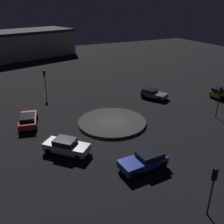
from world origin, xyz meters
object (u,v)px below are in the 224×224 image
(car_grey, at_px, (153,94))
(car_yellow, at_px, (222,92))
(traffic_light_east, at_px, (45,78))
(traffic_light_west, at_px, (213,182))
(traffic_light_south, at_px, (219,96))
(car_blue, at_px, (144,160))
(car_silver, at_px, (66,146))
(car_red, at_px, (28,120))
(store_building, at_px, (14,45))

(car_grey, height_order, car_yellow, car_yellow)
(traffic_light_east, bearing_deg, traffic_light_west, -11.21)
(traffic_light_south, bearing_deg, car_yellow, -123.20)
(car_blue, height_order, car_silver, car_silver)
(car_silver, xyz_separation_m, traffic_light_east, (17.30, -1.85, 2.06))
(car_grey, xyz_separation_m, car_silver, (-9.01, 16.19, 0.06))
(car_blue, bearing_deg, car_red, -62.08)
(traffic_light_west, bearing_deg, car_blue, 10.39)
(car_grey, height_order, car_red, car_red)
(traffic_light_south, bearing_deg, store_building, -50.91)
(car_grey, relative_size, car_silver, 0.97)
(car_silver, bearing_deg, car_red, -26.68)
(car_yellow, height_order, traffic_light_south, traffic_light_south)
(car_yellow, bearing_deg, traffic_light_south, -148.92)
(store_building, bearing_deg, car_silver, 72.64)
(traffic_light_south, bearing_deg, car_blue, 38.48)
(car_grey, xyz_separation_m, car_red, (-1.32, 18.58, 0.04))
(car_yellow, xyz_separation_m, traffic_light_south, (-5.16, 6.61, 2.13))
(traffic_light_west, bearing_deg, car_red, 25.72)
(car_grey, relative_size, store_building, 0.13)
(car_blue, xyz_separation_m, car_red, (13.00, 7.85, -0.02))
(car_grey, distance_m, traffic_light_east, 16.70)
(car_yellow, bearing_deg, car_blue, -160.63)
(traffic_light_east, xyz_separation_m, traffic_light_west, (-29.01, -4.67, -0.08))
(traffic_light_east, bearing_deg, car_red, -44.12)
(car_red, distance_m, traffic_light_south, 23.30)
(car_blue, bearing_deg, traffic_light_south, -163.53)
(car_yellow, relative_size, car_red, 0.96)
(car_blue, relative_size, car_grey, 1.02)
(car_blue, bearing_deg, store_building, -88.52)
(car_yellow, height_order, car_silver, car_yellow)
(car_red, bearing_deg, car_silver, -150.85)
(traffic_light_west, xyz_separation_m, store_building, (61.15, 5.55, 0.62))
(car_grey, height_order, traffic_light_west, traffic_light_west)
(traffic_light_east, bearing_deg, car_blue, -11.27)
(traffic_light_south, bearing_deg, car_grey, -52.37)
(car_grey, xyz_separation_m, car_yellow, (-4.19, -9.79, 0.07))
(store_building, bearing_deg, car_blue, 78.46)
(car_blue, xyz_separation_m, car_yellow, (10.14, -20.52, 0.02))
(car_yellow, bearing_deg, car_red, 167.31)
(car_red, bearing_deg, car_grey, -73.99)
(car_blue, relative_size, traffic_light_west, 1.13)
(traffic_light_east, xyz_separation_m, store_building, (32.15, 0.88, 0.54))
(car_blue, height_order, traffic_light_east, traffic_light_east)
(car_yellow, height_order, traffic_light_east, traffic_light_east)
(car_yellow, relative_size, car_silver, 0.97)
(traffic_light_east, distance_m, traffic_light_south, 24.87)
(car_red, distance_m, traffic_light_west, 21.43)
(car_red, height_order, store_building, store_building)
(car_grey, bearing_deg, car_blue, -64.83)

